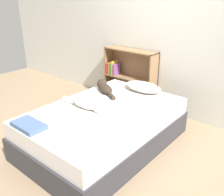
{
  "coord_description": "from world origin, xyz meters",
  "views": [
    {
      "loc": [
        1.87,
        -2.07,
        1.83
      ],
      "look_at": [
        0.0,
        0.15,
        0.61
      ],
      "focal_mm": 40.0,
      "sensor_mm": 36.0,
      "label": 1
    }
  ],
  "objects_px": {
    "bed": "(104,127)",
    "cat_dark": "(105,88)",
    "cat_light": "(88,103)",
    "bookshelf": "(130,76)",
    "pillow": "(143,87)"
  },
  "relations": [
    {
      "from": "bed",
      "to": "bookshelf",
      "type": "distance_m",
      "value": 1.43
    },
    {
      "from": "cat_light",
      "to": "cat_dark",
      "type": "distance_m",
      "value": 0.62
    },
    {
      "from": "cat_dark",
      "to": "bookshelf",
      "type": "distance_m",
      "value": 0.86
    },
    {
      "from": "bed",
      "to": "cat_dark",
      "type": "distance_m",
      "value": 0.68
    },
    {
      "from": "pillow",
      "to": "cat_dark",
      "type": "xyz_separation_m",
      "value": [
        -0.42,
        -0.37,
        -0.01
      ]
    },
    {
      "from": "cat_light",
      "to": "bookshelf",
      "type": "height_order",
      "value": "bookshelf"
    },
    {
      "from": "pillow",
      "to": "cat_light",
      "type": "relative_size",
      "value": 0.87
    },
    {
      "from": "bed",
      "to": "cat_dark",
      "type": "xyz_separation_m",
      "value": [
        -0.4,
        0.45,
        0.32
      ]
    },
    {
      "from": "bed",
      "to": "pillow",
      "type": "height_order",
      "value": "pillow"
    },
    {
      "from": "bed",
      "to": "cat_dark",
      "type": "bearing_deg",
      "value": 131.02
    },
    {
      "from": "bed",
      "to": "cat_dark",
      "type": "relative_size",
      "value": 4.04
    },
    {
      "from": "bed",
      "to": "cat_light",
      "type": "relative_size",
      "value": 3.09
    },
    {
      "from": "pillow",
      "to": "bookshelf",
      "type": "xyz_separation_m",
      "value": [
        -0.58,
        0.47,
        -0.07
      ]
    },
    {
      "from": "pillow",
      "to": "cat_light",
      "type": "height_order",
      "value": "cat_light"
    },
    {
      "from": "bed",
      "to": "cat_light",
      "type": "xyz_separation_m",
      "value": [
        -0.16,
        -0.12,
        0.33
      ]
    }
  ]
}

